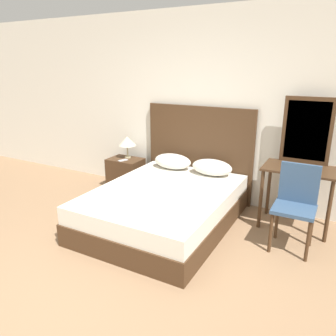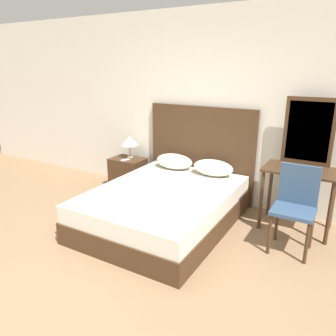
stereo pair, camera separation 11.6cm
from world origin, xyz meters
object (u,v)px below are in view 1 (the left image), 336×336
at_px(bed, 164,207).
at_px(chair, 296,201).
at_px(table_lamp, 127,141).
at_px(vanity_desk, 299,179).
at_px(phone_on_bed, 151,192).
at_px(nightstand, 126,174).
at_px(phone_on_nightstand, 123,160).

xyz_separation_m(bed, chair, (1.51, 0.22, 0.31)).
relative_size(table_lamp, vanity_desk, 0.42).
height_order(phone_on_bed, nightstand, nightstand).
distance_m(bed, table_lamp, 1.56).
relative_size(bed, vanity_desk, 2.48).
height_order(nightstand, vanity_desk, vanity_desk).
height_order(bed, table_lamp, table_lamp).
xyz_separation_m(table_lamp, phone_on_nightstand, (0.03, -0.17, -0.27)).
relative_size(phone_on_bed, table_lamp, 0.45).
distance_m(phone_on_bed, vanity_desk, 1.79).
relative_size(bed, table_lamp, 5.86).
height_order(nightstand, phone_on_nightstand, phone_on_nightstand).
distance_m(nightstand, vanity_desk, 2.65).
distance_m(nightstand, phone_on_nightstand, 0.27).
bearing_deg(nightstand, chair, -12.32).
distance_m(bed, phone_on_nightstand, 1.37).
bearing_deg(bed, nightstand, 145.28).
height_order(nightstand, chair, chair).
distance_m(nightstand, chair, 2.75).
bearing_deg(phone_on_bed, vanity_desk, 29.10).
bearing_deg(phone_on_nightstand, nightstand, 105.42).
bearing_deg(chair, vanity_desk, 95.74).
bearing_deg(table_lamp, bed, -37.15).
bearing_deg(chair, phone_on_bed, -166.92).
bearing_deg(bed, phone_on_nightstand, 148.03).
bearing_deg(phone_on_nightstand, bed, -31.97).
relative_size(nightstand, phone_on_nightstand, 3.23).
bearing_deg(table_lamp, phone_on_nightstand, -80.35).
xyz_separation_m(phone_on_bed, table_lamp, (-1.07, 1.04, 0.30)).
relative_size(nightstand, vanity_desk, 0.64).
relative_size(phone_on_bed, vanity_desk, 0.19).
bearing_deg(nightstand, vanity_desk, -1.96).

